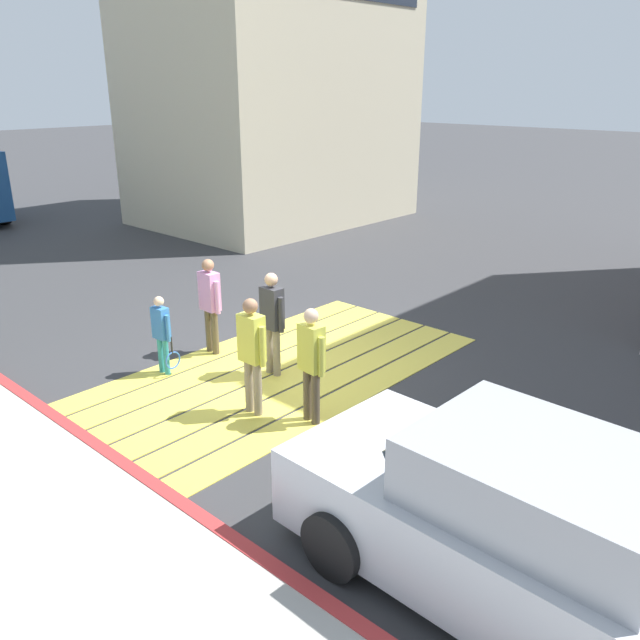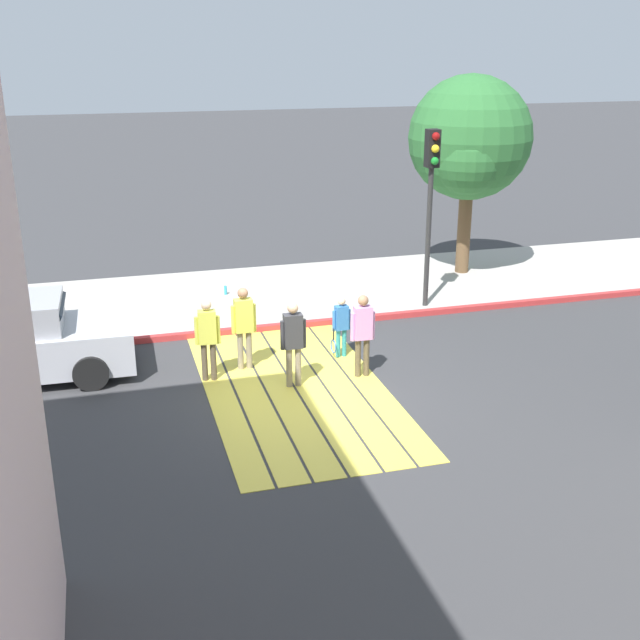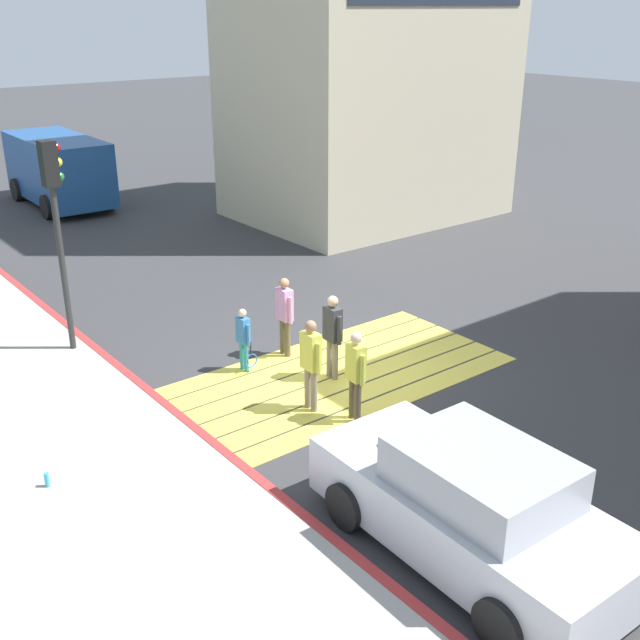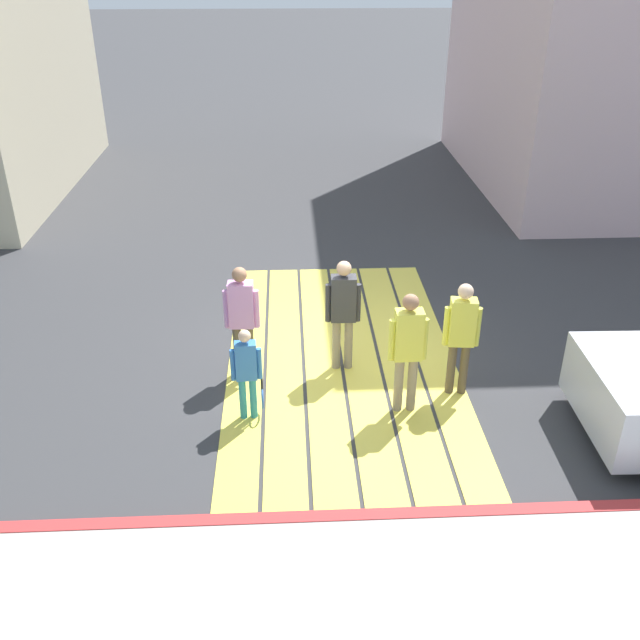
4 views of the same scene
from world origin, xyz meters
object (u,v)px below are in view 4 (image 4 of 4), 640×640
object	(u,v)px
pedestrian_adult_lead	(461,332)
pedestrian_teen_behind	(408,345)
pedestrian_adult_trailing	(343,308)
pedestrian_child_with_racket	(247,370)
pedestrian_adult_side	(242,314)

from	to	relation	value
pedestrian_adult_lead	pedestrian_teen_behind	distance (m)	0.83
pedestrian_adult_trailing	pedestrian_adult_lead	bearing A→B (deg)	-115.43
pedestrian_adult_lead	pedestrian_child_with_racket	bearing A→B (deg)	98.91
pedestrian_adult_lead	pedestrian_teen_behind	size ratio (longest dim) A/B	0.97
pedestrian_adult_trailing	pedestrian_child_with_racket	size ratio (longest dim) A/B	1.29
pedestrian_adult_trailing	pedestrian_adult_side	size ratio (longest dim) A/B	1.01
pedestrian_adult_lead	pedestrian_adult_trailing	world-z (taller)	pedestrian_adult_trailing
pedestrian_adult_trailing	pedestrian_teen_behind	bearing A→B (deg)	-145.69
pedestrian_adult_trailing	pedestrian_adult_side	distance (m)	1.38
pedestrian_adult_lead	pedestrian_adult_trailing	size ratio (longest dim) A/B	0.98
pedestrian_adult_lead	pedestrian_adult_trailing	xyz separation A→B (m)	(0.70, 1.47, 0.02)
pedestrian_adult_lead	pedestrian_adult_side	distance (m)	2.91
pedestrian_adult_trailing	pedestrian_teen_behind	world-z (taller)	pedestrian_teen_behind
pedestrian_adult_lead	pedestrian_adult_side	xyz separation A→B (m)	(0.60, 2.85, 0.01)
pedestrian_adult_side	pedestrian_teen_behind	xyz separation A→B (m)	(-0.96, -2.09, 0.02)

